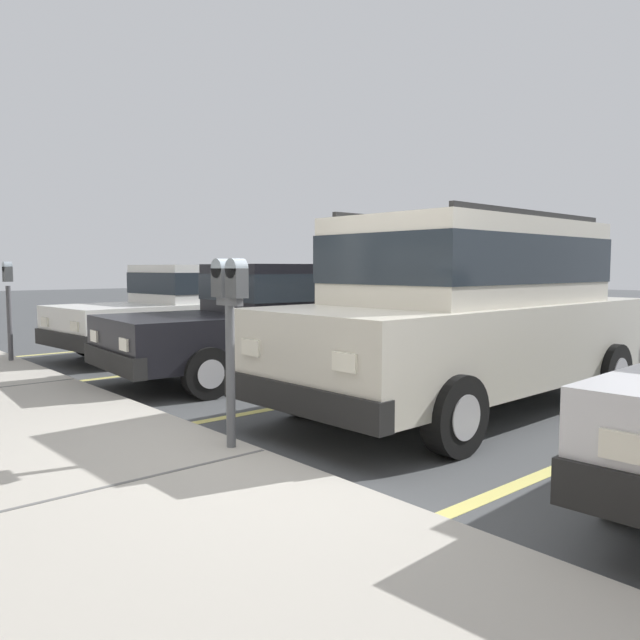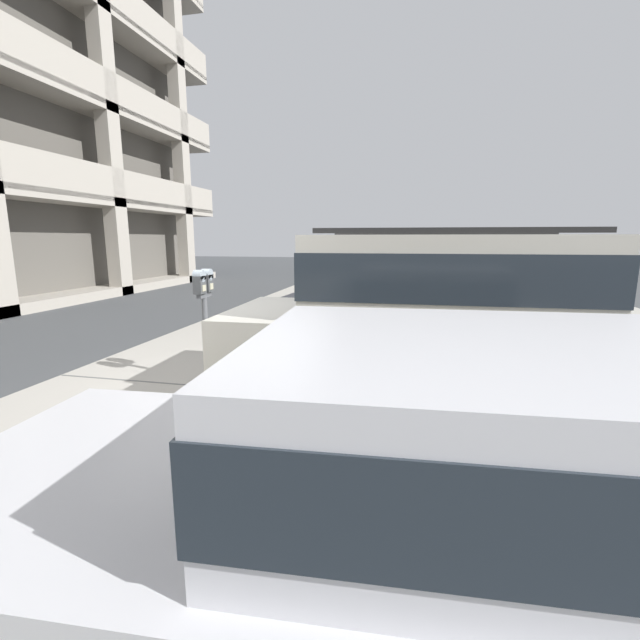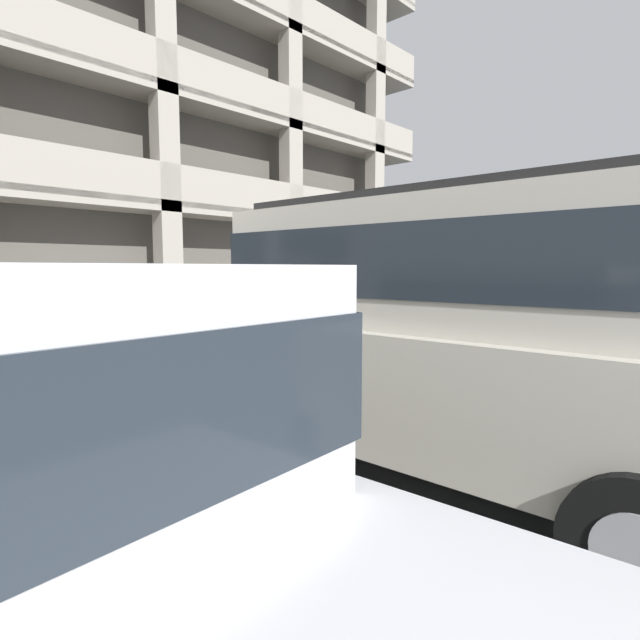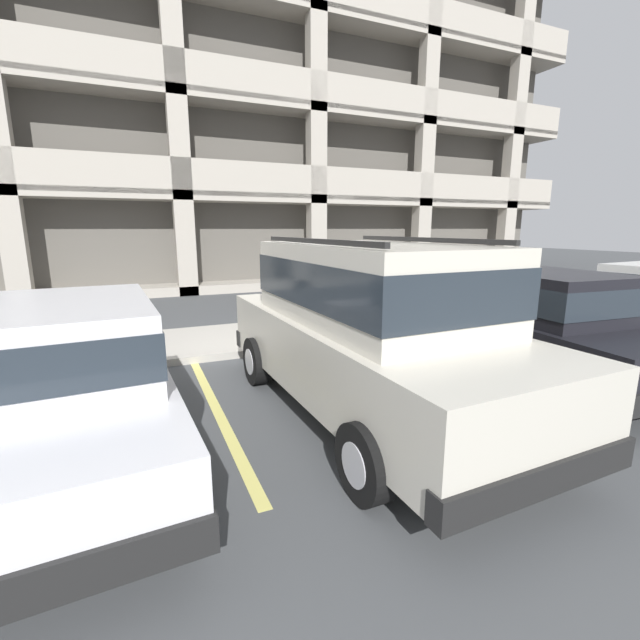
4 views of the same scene
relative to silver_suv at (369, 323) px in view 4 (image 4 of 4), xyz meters
name	(u,v)px [view 4 (image 4 of 4)]	position (x,y,z in m)	size (l,w,h in m)	color
ground_plane	(286,359)	(-0.14, 2.52, -1.14)	(80.00, 80.00, 0.10)	#444749
sidewalk	(264,336)	(-0.14, 3.82, -1.03)	(40.00, 2.20, 0.12)	#ADA89E
parking_stall_lines	(407,369)	(1.35, 1.12, -1.08)	(12.02, 4.80, 0.01)	#DBD16B
silver_suv	(369,323)	(0.00, 0.00, 0.00)	(2.11, 4.83, 2.03)	beige
red_sedan	(63,378)	(-3.07, 0.14, -0.27)	(2.02, 4.57, 1.54)	silver
dark_hatchback	(532,319)	(2.93, 0.28, -0.27)	(2.07, 4.60, 1.54)	black
parking_meter_near	(291,284)	(0.10, 2.87, 0.11)	(0.35, 0.12, 1.44)	#595B60
parking_meter_far	(535,275)	(6.05, 2.89, -0.01)	(0.15, 0.12, 1.46)	#47474C
parking_garage	(163,131)	(-0.80, 15.52, 4.95)	(32.00, 10.00, 13.25)	#5C5851
fire_hydrant	(27,345)	(-3.93, 3.17, -0.62)	(0.30, 0.30, 0.70)	red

